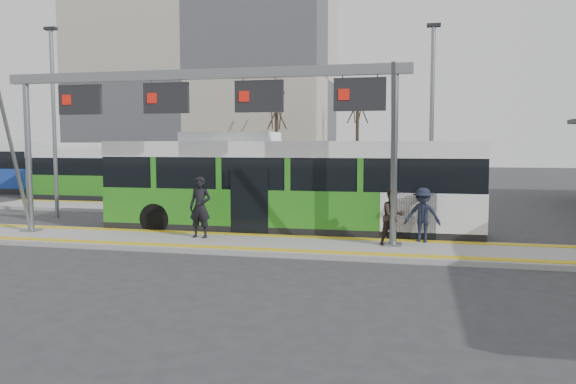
{
  "coord_description": "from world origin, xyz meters",
  "views": [
    {
      "loc": [
        6.12,
        -16.02,
        3.11
      ],
      "look_at": [
        1.77,
        3.0,
        1.4
      ],
      "focal_mm": 35.0,
      "sensor_mm": 36.0,
      "label": 1
    }
  ],
  "objects_px": {
    "passenger_b": "(393,216)",
    "passenger_c": "(423,215)",
    "gantry": "(201,104)",
    "passenger_a": "(200,207)",
    "hero_bus": "(289,187)"
  },
  "relations": [
    {
      "from": "passenger_b",
      "to": "passenger_c",
      "type": "height_order",
      "value": "passenger_b"
    },
    {
      "from": "gantry",
      "to": "passenger_a",
      "type": "xyz_separation_m",
      "value": [
        -0.09,
        0.08,
        -3.19
      ]
    },
    {
      "from": "gantry",
      "to": "passenger_b",
      "type": "distance_m",
      "value": 6.73
    },
    {
      "from": "hero_bus",
      "to": "passenger_c",
      "type": "height_order",
      "value": "hero_bus"
    },
    {
      "from": "gantry",
      "to": "passenger_c",
      "type": "xyz_separation_m",
      "value": [
        6.69,
        0.79,
        -3.33
      ]
    },
    {
      "from": "passenger_b",
      "to": "gantry",
      "type": "bearing_deg",
      "value": 141.29
    },
    {
      "from": "passenger_a",
      "to": "passenger_b",
      "type": "distance_m",
      "value": 5.94
    },
    {
      "from": "hero_bus",
      "to": "passenger_b",
      "type": "bearing_deg",
      "value": -32.83
    },
    {
      "from": "hero_bus",
      "to": "passenger_a",
      "type": "bearing_deg",
      "value": -133.79
    },
    {
      "from": "gantry",
      "to": "passenger_b",
      "type": "height_order",
      "value": "gantry"
    },
    {
      "from": "passenger_b",
      "to": "passenger_a",
      "type": "bearing_deg",
      "value": 140.47
    },
    {
      "from": "hero_bus",
      "to": "gantry",
      "type": "bearing_deg",
      "value": -131.66
    },
    {
      "from": "passenger_a",
      "to": "passenger_c",
      "type": "bearing_deg",
      "value": 8.18
    },
    {
      "from": "hero_bus",
      "to": "passenger_c",
      "type": "bearing_deg",
      "value": -21.06
    },
    {
      "from": "hero_bus",
      "to": "passenger_b",
      "type": "xyz_separation_m",
      "value": [
        3.65,
        -2.33,
        -0.61
      ]
    }
  ]
}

